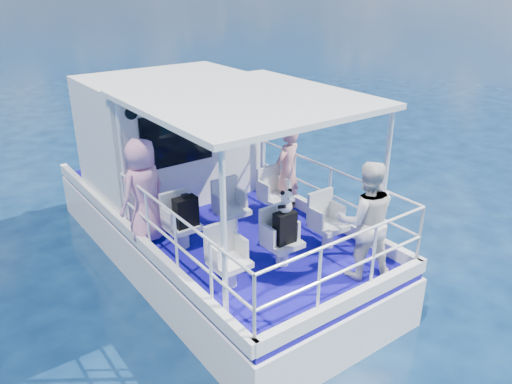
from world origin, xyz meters
TOP-DOWN VIEW (x-y plane):
  - ground at (0.00, 0.00)m, footprint 2000.00×2000.00m
  - hull at (0.00, 1.00)m, footprint 3.00×7.00m
  - deck at (0.00, 1.00)m, footprint 2.90×6.90m
  - cabin at (0.00, 2.30)m, footprint 2.85×2.00m
  - canopy at (0.00, -0.20)m, footprint 3.00×3.20m
  - canopy_posts at (0.00, -0.25)m, footprint 2.77×2.97m
  - railings at (0.00, -0.58)m, footprint 2.84×3.59m
  - seat_port_fwd at (-0.90, 0.20)m, footprint 0.48×0.46m
  - seat_center_fwd at (0.00, 0.20)m, footprint 0.48×0.46m
  - seat_stbd_fwd at (0.90, 0.20)m, footprint 0.48×0.46m
  - seat_port_aft at (-0.90, -1.10)m, footprint 0.48×0.46m
  - seat_center_aft at (0.00, -1.10)m, footprint 0.48×0.46m
  - seat_stbd_aft at (0.90, -1.10)m, footprint 0.48×0.46m
  - passenger_port_fwd at (-1.25, 0.73)m, footprint 0.73×0.62m
  - passenger_stbd_fwd at (1.21, 0.29)m, footprint 0.63×0.49m
  - passenger_stbd_aft at (0.72, -1.95)m, footprint 1.03×0.97m
  - backpack_port at (-0.87, 0.12)m, footprint 0.35×0.20m
  - backpack_center at (-0.01, -1.15)m, footprint 0.31×0.18m
  - compact_camera at (-0.87, 0.12)m, footprint 0.10×0.06m
  - panda at (0.01, -1.14)m, footprint 0.22×0.18m

SIDE VIEW (x-z plane):
  - ground at x=0.00m, z-range 0.00..0.00m
  - hull at x=0.00m, z-range -0.80..0.80m
  - deck at x=0.00m, z-range 0.80..0.90m
  - seat_port_fwd at x=-0.90m, z-range 0.90..1.28m
  - seat_center_fwd at x=0.00m, z-range 0.90..1.28m
  - seat_stbd_fwd at x=0.90m, z-range 0.90..1.28m
  - seat_port_aft at x=-0.90m, z-range 0.90..1.28m
  - seat_center_aft at x=0.00m, z-range 0.90..1.28m
  - seat_stbd_aft at x=0.90m, z-range 0.90..1.28m
  - railings at x=0.00m, z-range 0.90..1.90m
  - backpack_port at x=-0.87m, z-range 1.28..1.74m
  - backpack_center at x=-0.01m, z-range 1.28..1.75m
  - passenger_stbd_fwd at x=1.21m, z-range 0.90..2.41m
  - passenger_port_fwd at x=-1.25m, z-range 0.90..2.55m
  - passenger_stbd_aft at x=0.72m, z-range 0.90..2.57m
  - compact_camera at x=-0.87m, z-range 1.74..1.80m
  - panda at x=0.01m, z-range 1.75..2.08m
  - cabin at x=0.00m, z-range 0.90..3.10m
  - canopy_posts at x=0.00m, z-range 0.90..3.10m
  - canopy at x=0.00m, z-range 3.10..3.18m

